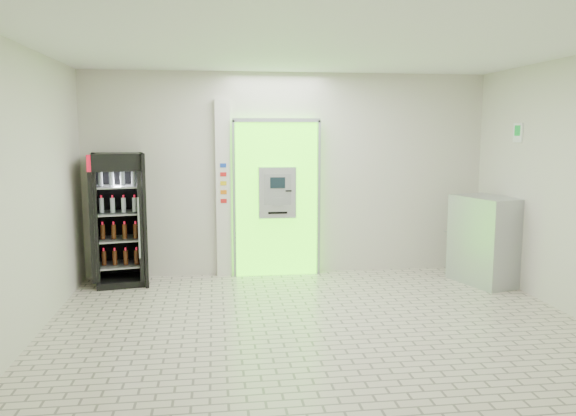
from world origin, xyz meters
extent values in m
plane|color=beige|center=(0.00, 0.00, 0.00)|extent=(6.00, 6.00, 0.00)
plane|color=beige|center=(0.00, 2.50, 1.50)|extent=(6.00, 0.00, 6.00)
plane|color=beige|center=(0.00, -2.50, 1.50)|extent=(6.00, 0.00, 6.00)
plane|color=beige|center=(-3.00, 0.00, 1.50)|extent=(0.00, 5.00, 5.00)
plane|color=white|center=(0.00, 0.00, 3.00)|extent=(6.00, 6.00, 0.00)
cube|color=#4FFE14|center=(-0.20, 2.43, 1.15)|extent=(1.20, 0.12, 2.30)
cube|color=gray|center=(-0.20, 2.36, 2.30)|extent=(1.28, 0.04, 0.06)
cube|color=gray|center=(-0.83, 2.36, 1.15)|extent=(0.04, 0.04, 2.30)
cube|color=gray|center=(0.43, 2.36, 1.15)|extent=(0.04, 0.04, 2.30)
cube|color=black|center=(-0.10, 2.38, 0.50)|extent=(0.62, 0.01, 0.67)
cube|color=black|center=(-0.54, 2.38, 1.98)|extent=(0.22, 0.01, 0.18)
cube|color=#A6A9AE|center=(-0.20, 2.32, 1.25)|extent=(0.55, 0.12, 0.75)
cube|color=black|center=(-0.20, 2.25, 1.40)|extent=(0.22, 0.01, 0.16)
cube|color=gray|center=(-0.20, 2.25, 1.12)|extent=(0.16, 0.01, 0.12)
cube|color=black|center=(-0.04, 2.25, 1.28)|extent=(0.09, 0.01, 0.02)
cube|color=black|center=(-0.20, 2.25, 0.96)|extent=(0.28, 0.01, 0.03)
cube|color=silver|center=(-0.98, 2.45, 1.30)|extent=(0.22, 0.10, 2.60)
cube|color=#193FB2|center=(-0.98, 2.40, 1.65)|extent=(0.09, 0.01, 0.06)
cube|color=red|center=(-0.98, 2.40, 1.52)|extent=(0.09, 0.01, 0.06)
cube|color=yellow|center=(-0.98, 2.40, 1.39)|extent=(0.09, 0.01, 0.06)
cube|color=orange|center=(-0.98, 2.40, 1.26)|extent=(0.09, 0.01, 0.06)
cube|color=red|center=(-0.98, 2.40, 1.13)|extent=(0.09, 0.01, 0.06)
cube|color=black|center=(-2.43, 2.18, 0.92)|extent=(0.80, 0.75, 1.84)
cube|color=black|center=(-2.43, 2.47, 0.92)|extent=(0.69, 0.18, 1.84)
cube|color=#B7091C|center=(-2.43, 1.87, 1.72)|extent=(0.67, 0.14, 0.22)
cube|color=white|center=(-2.43, 1.86, 1.72)|extent=(0.38, 0.08, 0.06)
cube|color=black|center=(-2.43, 2.18, 0.05)|extent=(0.80, 0.75, 0.09)
cylinder|color=gray|center=(-2.13, 1.84, 0.85)|extent=(0.03, 0.03, 0.83)
cube|color=gray|center=(-2.43, 2.18, 0.28)|extent=(0.67, 0.64, 0.02)
cube|color=gray|center=(-2.43, 2.18, 0.65)|extent=(0.67, 0.64, 0.02)
cube|color=gray|center=(-2.43, 2.18, 1.01)|extent=(0.67, 0.64, 0.02)
cube|color=gray|center=(-2.43, 2.18, 1.38)|extent=(0.67, 0.64, 0.02)
cube|color=#A6A9AE|center=(2.68, 1.55, 0.62)|extent=(0.86, 1.07, 1.23)
cube|color=gray|center=(2.37, 1.55, 0.68)|extent=(0.27, 0.87, 0.01)
cube|color=white|center=(2.99, 1.40, 2.12)|extent=(0.02, 0.22, 0.26)
cube|color=#0C8729|center=(2.98, 1.40, 2.15)|extent=(0.00, 0.14, 0.14)
camera|label=1|loc=(-1.10, -5.80, 2.13)|focal=35.00mm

